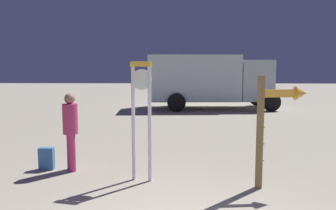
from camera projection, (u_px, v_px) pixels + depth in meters
standing_clock at (141, 109)px, 6.53m from camera, size 0.42×0.18×2.32m
arrow_sign at (277, 114)px, 6.13m from camera, size 0.91×0.27×2.06m
person_near_clock at (71, 128)px, 7.21m from camera, size 0.32×0.32×1.66m
backpack at (47, 159)px, 7.37m from camera, size 0.31×0.19×0.48m
box_truck_near at (207, 79)px, 17.80m from camera, size 6.66×2.94×2.78m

